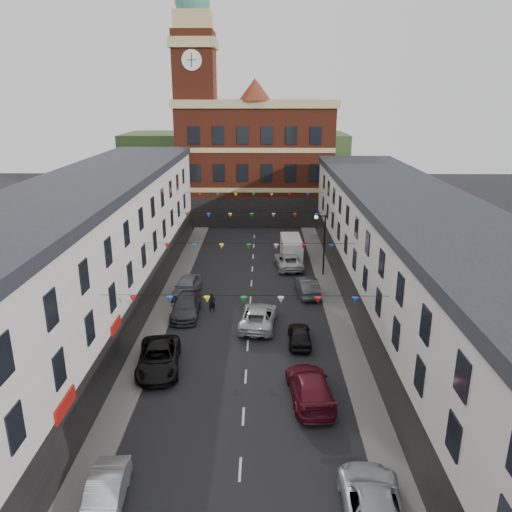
{
  "coord_description": "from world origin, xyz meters",
  "views": [
    {
      "loc": [
        0.98,
        -30.88,
        16.45
      ],
      "look_at": [
        0.47,
        8.14,
        3.89
      ],
      "focal_mm": 35.0,
      "sensor_mm": 36.0,
      "label": 1
    }
  ],
  "objects_px": {
    "car_left_e": "(187,287)",
    "car_right_f": "(288,261)",
    "car_right_c": "(310,387)",
    "car_right_e": "(307,286)",
    "car_left_b": "(105,495)",
    "car_right_b": "(373,504)",
    "car_left_d": "(186,306)",
    "pedestrian": "(212,303)",
    "car_right_d": "(300,335)",
    "street_lamp": "(322,237)",
    "moving_car": "(258,316)",
    "car_left_c": "(159,358)",
    "white_van": "(291,249)"
  },
  "relations": [
    {
      "from": "car_right_d",
      "to": "pedestrian",
      "type": "height_order",
      "value": "pedestrian"
    },
    {
      "from": "car_left_b",
      "to": "pedestrian",
      "type": "height_order",
      "value": "pedestrian"
    },
    {
      "from": "car_left_d",
      "to": "car_left_e",
      "type": "distance_m",
      "value": 4.11
    },
    {
      "from": "car_left_e",
      "to": "pedestrian",
      "type": "relative_size",
      "value": 3.03
    },
    {
      "from": "car_right_b",
      "to": "street_lamp",
      "type": "bearing_deg",
      "value": -89.4
    },
    {
      "from": "car_left_b",
      "to": "car_right_b",
      "type": "xyz_separation_m",
      "value": [
        11.0,
        -0.43,
        0.06
      ]
    },
    {
      "from": "car_left_b",
      "to": "car_right_d",
      "type": "relative_size",
      "value": 1.08
    },
    {
      "from": "street_lamp",
      "to": "car_right_d",
      "type": "distance_m",
      "value": 14.33
    },
    {
      "from": "car_left_d",
      "to": "car_right_c",
      "type": "height_order",
      "value": "car_right_c"
    },
    {
      "from": "car_right_c",
      "to": "moving_car",
      "type": "height_order",
      "value": "car_right_c"
    },
    {
      "from": "car_right_f",
      "to": "car_right_c",
      "type": "bearing_deg",
      "value": 84.24
    },
    {
      "from": "car_left_b",
      "to": "car_left_d",
      "type": "height_order",
      "value": "car_left_d"
    },
    {
      "from": "moving_car",
      "to": "pedestrian",
      "type": "xyz_separation_m",
      "value": [
        -3.7,
        2.44,
        0.02
      ]
    },
    {
      "from": "car_left_d",
      "to": "car_right_c",
      "type": "relative_size",
      "value": 0.92
    },
    {
      "from": "car_left_d",
      "to": "white_van",
      "type": "distance_m",
      "value": 16.82
    },
    {
      "from": "car_left_e",
      "to": "car_right_f",
      "type": "xyz_separation_m",
      "value": [
        9.1,
        7.41,
        -0.07
      ]
    },
    {
      "from": "car_right_b",
      "to": "white_van",
      "type": "height_order",
      "value": "white_van"
    },
    {
      "from": "car_right_d",
      "to": "car_right_f",
      "type": "relative_size",
      "value": 0.73
    },
    {
      "from": "car_left_c",
      "to": "car_right_f",
      "type": "bearing_deg",
      "value": 58.38
    },
    {
      "from": "car_right_c",
      "to": "moving_car",
      "type": "xyz_separation_m",
      "value": [
        -2.99,
        9.55,
        -0.05
      ]
    },
    {
      "from": "car_right_f",
      "to": "car_left_c",
      "type": "bearing_deg",
      "value": 59.11
    },
    {
      "from": "car_right_c",
      "to": "car_right_e",
      "type": "height_order",
      "value": "car_right_c"
    },
    {
      "from": "pedestrian",
      "to": "car_right_b",
      "type": "bearing_deg",
      "value": -87.62
    },
    {
      "from": "car_right_c",
      "to": "car_right_e",
      "type": "distance_m",
      "value": 15.79
    },
    {
      "from": "pedestrian",
      "to": "car_right_f",
      "type": "bearing_deg",
      "value": 38.58
    },
    {
      "from": "car_right_c",
      "to": "car_left_c",
      "type": "bearing_deg",
      "value": -24.34
    },
    {
      "from": "car_left_c",
      "to": "moving_car",
      "type": "bearing_deg",
      "value": 38.71
    },
    {
      "from": "street_lamp",
      "to": "car_left_b",
      "type": "bearing_deg",
      "value": -113.04
    },
    {
      "from": "street_lamp",
      "to": "moving_car",
      "type": "bearing_deg",
      "value": -118.29
    },
    {
      "from": "car_right_e",
      "to": "moving_car",
      "type": "xyz_separation_m",
      "value": [
        -4.18,
        -6.2,
        0.01
      ]
    },
    {
      "from": "car_left_d",
      "to": "moving_car",
      "type": "xyz_separation_m",
      "value": [
        5.7,
        -1.83,
        0.01
      ]
    },
    {
      "from": "pedestrian",
      "to": "car_left_b",
      "type": "bearing_deg",
      "value": -117.43
    },
    {
      "from": "car_right_c",
      "to": "car_right_e",
      "type": "bearing_deg",
      "value": -99.31
    },
    {
      "from": "car_right_e",
      "to": "moving_car",
      "type": "distance_m",
      "value": 7.48
    },
    {
      "from": "car_right_f",
      "to": "white_van",
      "type": "distance_m",
      "value": 2.78
    },
    {
      "from": "street_lamp",
      "to": "car_left_d",
      "type": "height_order",
      "value": "street_lamp"
    },
    {
      "from": "car_right_d",
      "to": "car_right_e",
      "type": "bearing_deg",
      "value": -97.05
    },
    {
      "from": "car_right_e",
      "to": "car_right_f",
      "type": "distance_m",
      "value": 7.23
    },
    {
      "from": "street_lamp",
      "to": "car_left_b",
      "type": "relative_size",
      "value": 1.44
    },
    {
      "from": "car_left_b",
      "to": "car_right_b",
      "type": "bearing_deg",
      "value": -6.01
    },
    {
      "from": "car_left_c",
      "to": "car_right_f",
      "type": "xyz_separation_m",
      "value": [
        9.1,
        19.63,
        -0.03
      ]
    },
    {
      "from": "car_left_c",
      "to": "car_left_e",
      "type": "relative_size",
      "value": 1.17
    },
    {
      "from": "car_left_b",
      "to": "car_right_e",
      "type": "height_order",
      "value": "car_right_e"
    },
    {
      "from": "car_left_b",
      "to": "car_right_e",
      "type": "xyz_separation_m",
      "value": [
        10.39,
        23.7,
        0.06
      ]
    },
    {
      "from": "car_right_b",
      "to": "car_right_e",
      "type": "relative_size",
      "value": 1.19
    },
    {
      "from": "car_right_f",
      "to": "pedestrian",
      "type": "distance_m",
      "value": 12.71
    },
    {
      "from": "car_left_c",
      "to": "car_right_e",
      "type": "distance_m",
      "value": 16.27
    },
    {
      "from": "car_left_e",
      "to": "car_left_c",
      "type": "bearing_deg",
      "value": -84.17
    },
    {
      "from": "moving_car",
      "to": "car_left_c",
      "type": "bearing_deg",
      "value": 51.66
    },
    {
      "from": "car_right_c",
      "to": "car_right_f",
      "type": "distance_m",
      "value": 22.86
    }
  ]
}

